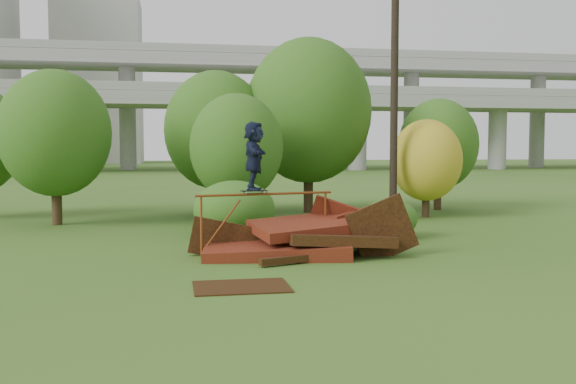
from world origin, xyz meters
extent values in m
plane|color=#2D5116|center=(0.00, 0.00, 0.00)|extent=(240.00, 240.00, 0.00)
cube|color=#4B160D|center=(-1.11, 1.89, 0.18)|extent=(3.86, 2.68, 0.60)
cube|color=black|center=(0.39, 1.59, 0.42)|extent=(2.65, 1.68, 0.52)
cube|color=#4B160D|center=(-0.31, 2.09, 0.70)|extent=(2.98, 2.28, 0.56)
cube|color=black|center=(1.49, 1.39, 0.65)|extent=(1.92, 0.22, 1.87)
cube|color=#4B160D|center=(0.69, 2.89, 0.55)|extent=(1.75, 1.00, 1.82)
cube|color=black|center=(-2.31, 2.29, 0.35)|extent=(2.03, 0.15, 1.30)
cube|color=black|center=(-0.81, 0.69, 0.12)|extent=(1.90, 0.81, 0.16)
cube|color=#4B160D|center=(1.09, 2.59, 0.95)|extent=(1.30, 0.87, 0.35)
cylinder|color=brown|center=(-2.98, 2.01, 0.77)|extent=(0.06, 0.06, 1.53)
cylinder|color=brown|center=(0.34, 2.71, 0.77)|extent=(0.06, 0.06, 1.53)
cylinder|color=brown|center=(-1.32, 2.36, 1.53)|extent=(3.63, 0.82, 0.06)
cube|color=black|center=(-1.62, 2.30, 1.62)|extent=(0.71, 0.32, 0.02)
cylinder|color=beige|center=(-1.85, 2.17, 1.59)|extent=(0.05, 0.04, 0.05)
cylinder|color=beige|center=(-1.88, 2.32, 1.59)|extent=(0.05, 0.04, 0.05)
cylinder|color=beige|center=(-1.37, 2.27, 1.59)|extent=(0.05, 0.04, 0.05)
cylinder|color=beige|center=(-1.40, 2.42, 1.59)|extent=(0.05, 0.04, 0.05)
imported|color=#161D36|center=(-1.62, 2.30, 2.51)|extent=(0.82, 1.69, 1.75)
cube|color=black|center=(-2.37, -1.60, 0.01)|extent=(1.86, 1.33, 0.03)
cylinder|color=black|center=(-7.70, 9.63, 0.89)|extent=(0.35, 0.35, 1.78)
ellipsoid|color=#204F15|center=(-7.70, 9.63, 3.23)|extent=(3.86, 3.86, 4.44)
cylinder|color=black|center=(-1.91, 12.47, 0.93)|extent=(0.36, 0.36, 1.86)
ellipsoid|color=#204F15|center=(-1.91, 12.47, 3.43)|extent=(4.21, 4.21, 4.84)
cylinder|color=black|center=(-1.45, 8.59, 0.75)|extent=(0.33, 0.33, 1.51)
ellipsoid|color=#204F15|center=(-1.45, 8.59, 2.73)|extent=(3.28, 3.28, 3.77)
cylinder|color=black|center=(1.91, 12.28, 1.14)|extent=(0.40, 0.40, 2.29)
ellipsoid|color=#204F15|center=(1.91, 12.28, 4.24)|extent=(5.22, 5.22, 6.01)
cylinder|color=black|center=(6.06, 9.71, 0.60)|extent=(0.30, 0.30, 1.19)
ellipsoid|color=#A58C19|center=(6.06, 9.71, 2.23)|extent=(2.77, 2.77, 3.18)
cylinder|color=black|center=(7.72, 12.43, 0.78)|extent=(0.33, 0.33, 1.57)
ellipsoid|color=#204F15|center=(7.72, 12.43, 2.86)|extent=(3.44, 3.44, 3.96)
ellipsoid|color=#204F15|center=(-1.84, 5.48, 0.86)|extent=(2.49, 2.30, 1.73)
ellipsoid|color=#204F15|center=(2.76, 4.44, 0.59)|extent=(1.67, 1.53, 1.18)
cylinder|color=black|center=(4.40, 8.81, 5.31)|extent=(0.28, 0.28, 10.63)
cube|color=gray|center=(0.00, 60.00, 8.00)|extent=(160.00, 9.00, 1.40)
cube|color=gray|center=(0.00, 66.00, 13.00)|extent=(160.00, 9.00, 1.40)
cylinder|color=gray|center=(-18.00, 60.00, 4.00)|extent=(2.20, 2.20, 8.00)
cylinder|color=gray|center=(0.00, 60.00, 4.00)|extent=(2.20, 2.20, 8.00)
cylinder|color=gray|center=(18.00, 60.00, 4.00)|extent=(2.20, 2.20, 8.00)
cube|color=#9E9E99|center=(-16.00, 102.00, 14.00)|extent=(14.00, 14.00, 28.00)
camera|label=1|loc=(-3.65, -13.90, 2.73)|focal=40.00mm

